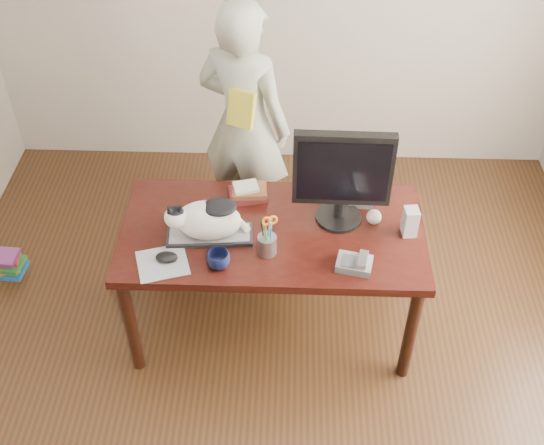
{
  "coord_description": "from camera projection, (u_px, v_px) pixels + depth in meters",
  "views": [
    {
      "loc": [
        0.09,
        -2.0,
        3.21
      ],
      "look_at": [
        0.0,
        0.55,
        0.85
      ],
      "focal_mm": 45.0,
      "sensor_mm": 36.0,
      "label": 1
    }
  ],
  "objects": [
    {
      "name": "room",
      "position": [
        267.0,
        224.0,
        2.73
      ],
      "size": [
        4.5,
        4.5,
        4.5
      ],
      "color": "black",
      "rests_on": "ground"
    },
    {
      "name": "monitor",
      "position": [
        342.0,
        174.0,
        3.41
      ],
      "size": [
        0.5,
        0.25,
        0.56
      ],
      "rotation": [
        0.0,
        0.0,
        -0.02
      ],
      "color": "black",
      "rests_on": "desk"
    },
    {
      "name": "baseball",
      "position": [
        374.0,
        217.0,
        3.59
      ],
      "size": [
        0.08,
        0.08,
        0.08
      ],
      "rotation": [
        0.0,
        0.0,
        -0.41
      ],
      "color": "white",
      "rests_on": "desk"
    },
    {
      "name": "keyboard",
      "position": [
        210.0,
        235.0,
        3.53
      ],
      "size": [
        0.45,
        0.2,
        0.03
      ],
      "rotation": [
        0.0,
        0.0,
        0.08
      ],
      "color": "black",
      "rests_on": "desk"
    },
    {
      "name": "book_stack",
      "position": [
        248.0,
        192.0,
        3.75
      ],
      "size": [
        0.23,
        0.19,
        0.08
      ],
      "rotation": [
        0.0,
        0.0,
        0.15
      ],
      "color": "#4D1417",
      "rests_on": "desk"
    },
    {
      "name": "calculator",
      "position": [
        361.0,
        195.0,
        3.74
      ],
      "size": [
        0.14,
        0.19,
        0.06
      ],
      "rotation": [
        0.0,
        0.0,
        -0.04
      ],
      "color": "slate",
      "rests_on": "desk"
    },
    {
      "name": "person",
      "position": [
        244.0,
        125.0,
        4.15
      ],
      "size": [
        0.71,
        0.6,
        1.64
      ],
      "primitive_type": "imported",
      "rotation": [
        0.0,
        0.0,
        2.73
      ],
      "color": "beige",
      "rests_on": "ground"
    },
    {
      "name": "book_pile_b",
      "position": [
        4.0,
        263.0,
        4.33
      ],
      "size": [
        0.26,
        0.2,
        0.15
      ],
      "color": "#1A589F",
      "rests_on": "ground"
    },
    {
      "name": "phone",
      "position": [
        355.0,
        263.0,
        3.36
      ],
      "size": [
        0.19,
        0.16,
        0.08
      ],
      "rotation": [
        0.0,
        0.0,
        -0.21
      ],
      "color": "slate",
      "rests_on": "desk"
    },
    {
      "name": "cat",
      "position": [
        206.0,
        219.0,
        3.45
      ],
      "size": [
        0.43,
        0.25,
        0.25
      ],
      "rotation": [
        0.0,
        0.0,
        0.08
      ],
      "color": "white",
      "rests_on": "keyboard"
    },
    {
      "name": "coffee_mug",
      "position": [
        218.0,
        260.0,
        3.35
      ],
      "size": [
        0.16,
        0.16,
        0.09
      ],
      "primitive_type": "imported",
      "rotation": [
        0.0,
        0.0,
        1.06
      ],
      "color": "#0D1234",
      "rests_on": "desk"
    },
    {
      "name": "pen_cup",
      "position": [
        267.0,
        243.0,
        3.41
      ],
      "size": [
        0.12,
        0.12,
        0.25
      ],
      "rotation": [
        0.0,
        0.0,
        0.3
      ],
      "color": "gray",
      "rests_on": "desk"
    },
    {
      "name": "held_book",
      "position": [
        241.0,
        109.0,
        3.87
      ],
      "size": [
        0.18,
        0.15,
        0.22
      ],
      "rotation": [
        0.0,
        0.0,
        -0.41
      ],
      "color": "gold",
      "rests_on": "person"
    },
    {
      "name": "speaker",
      "position": [
        410.0,
        222.0,
        3.5
      ],
      "size": [
        0.08,
        0.09,
        0.16
      ],
      "rotation": [
        0.0,
        0.0,
        0.11
      ],
      "color": "#969698",
      "rests_on": "desk"
    },
    {
      "name": "mouse",
      "position": [
        167.0,
        257.0,
        3.39
      ],
      "size": [
        0.13,
        0.1,
        0.04
      ],
      "rotation": [
        0.0,
        0.0,
        0.3
      ],
      "color": "black",
      "rests_on": "mousepad"
    },
    {
      "name": "mousepad",
      "position": [
        163.0,
        263.0,
        3.39
      ],
      "size": [
        0.3,
        0.29,
        0.01
      ],
      "rotation": [
        0.0,
        0.0,
        0.3
      ],
      "color": "#A4A8B0",
      "rests_on": "desk"
    },
    {
      "name": "desk",
      "position": [
        273.0,
        240.0,
        3.73
      ],
      "size": [
        1.6,
        0.8,
        0.75
      ],
      "color": "black",
      "rests_on": "ground"
    }
  ]
}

